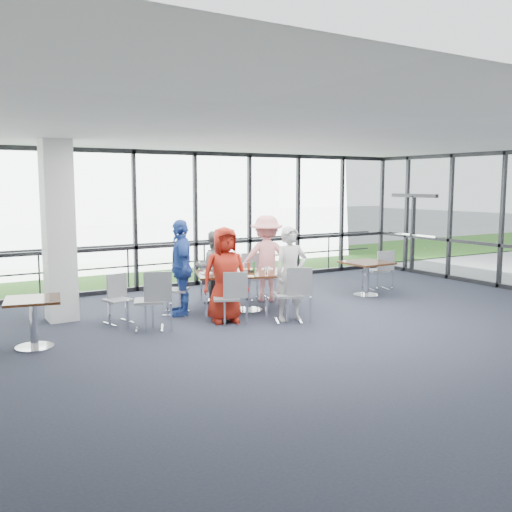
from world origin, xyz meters
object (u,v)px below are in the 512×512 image
chair_main_end (175,290)px  chair_spare_lb (118,300)px  diner_near_right (291,274)px  chair_main_nr (288,295)px  diner_far_right (267,259)px  chair_main_nl (226,298)px  diner_far_left (213,267)px  side_table_left (33,308)px  chair_main_fl (217,282)px  main_table (248,279)px  diner_near_left (225,275)px  chair_spare_r (378,271)px  diner_end (181,267)px  structural_column (59,231)px  side_table_right (367,267)px  chair_main_fr (259,277)px  chair_spare_la (149,301)px

chair_main_end → chair_spare_lb: size_ratio=1.10×
diner_near_right → chair_main_nr: (-0.10, -0.08, -0.36)m
diner_far_right → chair_main_nl: bearing=65.0°
diner_far_left → chair_spare_lb: diner_far_left is taller
side_table_left → chair_main_fl: (3.88, 1.60, -0.20)m
main_table → chair_spare_lb: bearing=-167.1°
chair_main_fl → diner_near_left: bearing=95.9°
diner_far_right → chair_spare_r: size_ratio=2.01×
diner_far_left → chair_spare_lb: size_ratio=1.78×
main_table → diner_far_left: bearing=123.7°
main_table → chair_main_nr: chair_main_nr is taller
chair_spare_r → diner_far_left: bearing=-171.2°
diner_near_left → chair_main_nl: diner_near_left is taller
side_table_left → chair_main_end: 2.88m
chair_main_nl → chair_main_nr: size_ratio=0.94×
chair_spare_r → diner_end: bearing=-162.3°
chair_main_nr → chair_main_fl: 2.22m
side_table_left → diner_far_left: (3.76, 1.52, 0.13)m
diner_near_right → chair_spare_lb: 3.07m
chair_main_fl → chair_main_end: (-1.19, -0.61, 0.04)m
diner_far_left → diner_near_left: bearing=91.8°
diner_near_left → chair_spare_lb: size_ratio=2.03×
structural_column → main_table: bearing=-18.8°
diner_far_right → chair_spare_r: diner_far_right is taller
diner_far_right → chair_main_end: diner_far_right is taller
main_table → chair_spare_lb: 2.48m
side_table_right → chair_spare_r: (0.73, 0.43, -0.20)m
side_table_left → diner_end: (2.78, 0.90, 0.27)m
diner_end → chair_main_fr: 2.07m
chair_main_fr → chair_spare_r: (2.96, -0.44, -0.03)m
diner_far_left → chair_main_end: size_ratio=1.62×
chair_main_fl → chair_main_fr: bearing=-167.0°
chair_spare_lb → chair_main_end: bearing=173.4°
chair_main_nl → chair_main_nr: 1.10m
structural_column → diner_end: 2.26m
side_table_right → chair_main_end: chair_main_end is taller
structural_column → chair_main_fl: bearing=-0.6°
side_table_right → chair_spare_r: size_ratio=1.04×
chair_main_nl → chair_main_fl: (0.72, 1.75, -0.04)m
diner_far_left → chair_spare_lb: (-2.21, -0.68, -0.33)m
diner_near_left → chair_main_fl: bearing=78.8°
chair_main_nr → diner_far_left: bearing=127.3°
structural_column → diner_end: (2.02, -0.73, -0.71)m
chair_main_fr → chair_main_nl: bearing=60.1°
side_table_right → chair_main_nr: bearing=-158.8°
diner_end → chair_spare_la: diner_end is taller
chair_spare_r → chair_main_fl: bearing=-172.6°
chair_main_nr → chair_main_fr: 2.05m
diner_end → chair_main_nr: (1.39, -1.50, -0.41)m
diner_far_left → chair_main_fr: bearing=-168.0°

